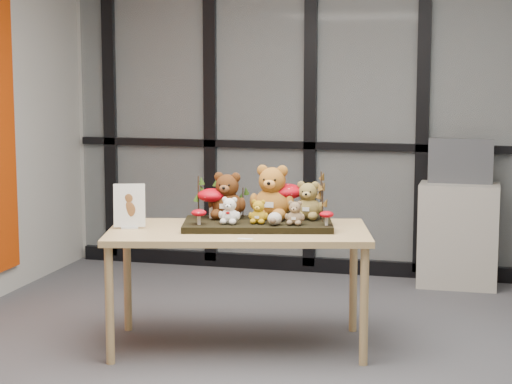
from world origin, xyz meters
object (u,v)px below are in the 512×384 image
(bear_tan_back, at_px, (308,198))
(mushroom_back_left, at_px, (212,202))
(cabinet, at_px, (458,235))
(sign_holder, at_px, (129,208))
(bear_brown_medium, at_px, (227,193))
(mushroom_front_left, at_px, (199,216))
(display_table, at_px, (238,240))
(bear_pooh_yellow, at_px, (272,189))
(diorama_tray, at_px, (258,224))
(bear_beige_small, at_px, (295,212))
(plush_cream_hedgehog, at_px, (275,218))
(bear_small_yellow, at_px, (259,210))
(mushroom_back_right, at_px, (286,199))
(monitor, at_px, (461,161))
(mushroom_front_right, at_px, (327,217))
(bear_white_bow, at_px, (230,209))

(bear_tan_back, height_order, mushroom_back_left, bear_tan_back)
(cabinet, bearing_deg, sign_holder, -132.61)
(bear_brown_medium, height_order, mushroom_front_left, bear_brown_medium)
(display_table, relative_size, bear_pooh_yellow, 4.63)
(bear_pooh_yellow, bearing_deg, bear_brown_medium, 177.72)
(bear_pooh_yellow, bearing_deg, mushroom_front_left, -153.94)
(diorama_tray, height_order, bear_tan_back, bear_tan_back)
(bear_beige_small, distance_m, cabinet, 2.13)
(bear_pooh_yellow, distance_m, bear_beige_small, 0.27)
(sign_holder, height_order, cabinet, sign_holder)
(bear_pooh_yellow, xyz_separation_m, sign_holder, (-0.81, -0.34, -0.10))
(bear_pooh_yellow, distance_m, bear_brown_medium, 0.28)
(bear_beige_small, height_order, plush_cream_hedgehog, bear_beige_small)
(bear_small_yellow, xyz_separation_m, mushroom_back_right, (0.11, 0.24, 0.04))
(mushroom_front_left, distance_m, cabinet, 2.51)
(display_table, height_order, bear_brown_medium, bear_brown_medium)
(bear_pooh_yellow, relative_size, bear_brown_medium, 1.16)
(sign_holder, bearing_deg, bear_small_yellow, -7.76)
(mushroom_front_left, height_order, sign_holder, sign_holder)
(bear_pooh_yellow, xyz_separation_m, bear_tan_back, (0.22, 0.04, -0.05))
(mushroom_back_right, relative_size, monitor, 0.48)
(bear_tan_back, bearing_deg, mushroom_front_right, -65.66)
(diorama_tray, distance_m, bear_small_yellow, 0.12)
(diorama_tray, distance_m, bear_pooh_yellow, 0.24)
(mushroom_back_right, bearing_deg, monitor, 59.09)
(bear_white_bow, relative_size, monitor, 0.36)
(bear_tan_back, relative_size, sign_holder, 0.95)
(bear_tan_back, xyz_separation_m, mushroom_front_right, (0.15, -0.19, -0.08))
(bear_beige_small, xyz_separation_m, mushroom_back_left, (-0.55, 0.11, 0.02))
(bear_tan_back, bearing_deg, bear_beige_small, -112.56)
(cabinet, bearing_deg, bear_brown_medium, -127.34)
(display_table, relative_size, mushroom_back_left, 8.34)
(bear_tan_back, height_order, mushroom_back_right, bear_tan_back)
(cabinet, bearing_deg, bear_small_yellow, -120.46)
(bear_small_yellow, bearing_deg, display_table, 173.48)
(bear_pooh_yellow, height_order, bear_white_bow, bear_pooh_yellow)
(diorama_tray, distance_m, mushroom_back_right, 0.26)
(bear_brown_medium, bearing_deg, plush_cream_hedgehog, -39.68)
(display_table, relative_size, cabinet, 2.12)
(mushroom_back_left, height_order, monitor, monitor)
(mushroom_front_right, bearing_deg, bear_pooh_yellow, 157.75)
(bear_small_yellow, distance_m, mushroom_front_right, 0.41)
(diorama_tray, relative_size, monitor, 1.83)
(mushroom_back_right, bearing_deg, bear_tan_back, -7.08)
(plush_cream_hedgehog, bearing_deg, diorama_tray, 127.24)
(diorama_tray, height_order, mushroom_front_right, mushroom_front_right)
(mushroom_front_right, bearing_deg, cabinet, 69.21)
(bear_pooh_yellow, height_order, cabinet, bear_pooh_yellow)
(bear_tan_back, height_order, mushroom_front_left, bear_tan_back)
(display_table, xyz_separation_m, monitor, (1.23, 1.92, 0.31))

